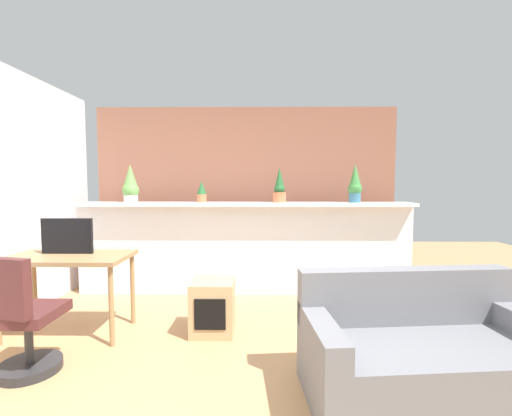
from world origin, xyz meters
TOP-DOWN VIEW (x-y plane):
  - ground_plane at (0.00, 0.00)m, footprint 12.00×12.00m
  - divider_wall at (0.00, 2.00)m, footprint 4.25×0.16m
  - plant_shelf at (0.00, 1.96)m, footprint 4.25×0.39m
  - brick_wall_behind at (0.00, 2.60)m, footprint 4.25×0.10m
  - potted_plant_0 at (-1.44, 1.95)m, footprint 0.21×0.21m
  - potted_plant_1 at (-0.54, 1.99)m, footprint 0.12×0.12m
  - potted_plant_2 at (0.45, 1.99)m, footprint 0.17×0.17m
  - potted_plant_3 at (1.40, 1.99)m, footprint 0.17×0.17m
  - desk at (-1.59, 0.76)m, footprint 1.10×0.60m
  - tv_monitor at (-1.64, 0.84)m, footprint 0.48×0.04m
  - office_chair at (-1.55, 0.04)m, footprint 0.48×0.49m
  - side_cube_shelf at (-0.25, 0.80)m, footprint 0.40×0.41m
  - couch at (1.28, -0.16)m, footprint 1.62×0.89m

SIDE VIEW (x-z plane):
  - ground_plane at x=0.00m, z-range 0.00..0.00m
  - side_cube_shelf at x=-0.25m, z-range 0.00..0.50m
  - couch at x=1.28m, z-range -0.12..0.68m
  - office_chair at x=-1.55m, z-range -0.07..0.84m
  - divider_wall at x=0.00m, z-range 0.00..1.14m
  - desk at x=-1.59m, z-range 0.29..1.04m
  - tv_monitor at x=-1.64m, z-range 0.75..1.09m
  - plant_shelf at x=0.00m, z-range 1.14..1.18m
  - brick_wall_behind at x=0.00m, z-range 0.00..2.50m
  - potted_plant_1 at x=-0.54m, z-range 1.18..1.45m
  - potted_plant_2 at x=0.45m, z-range 1.14..1.59m
  - potted_plant_0 at x=-1.44m, z-range 1.16..1.64m
  - potted_plant_3 at x=1.40m, z-range 1.16..1.65m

